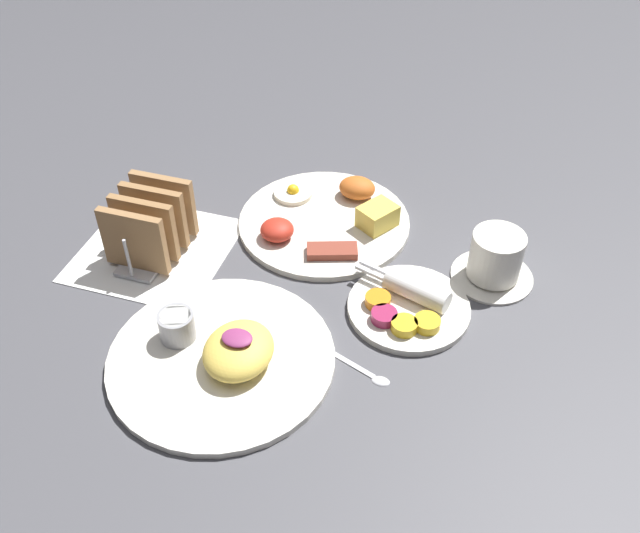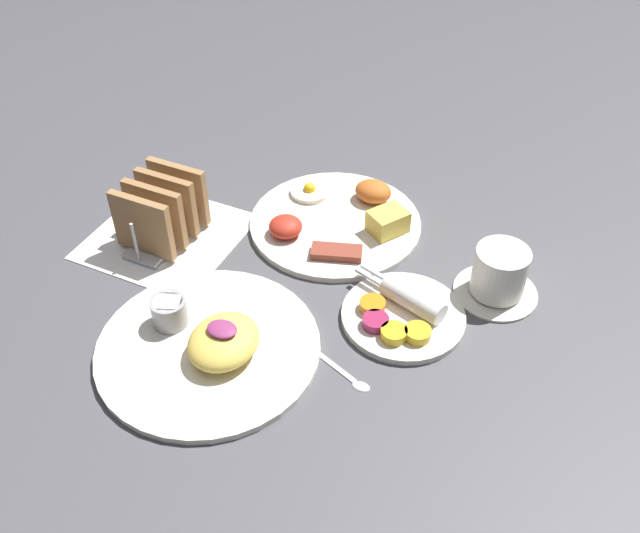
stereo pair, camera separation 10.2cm
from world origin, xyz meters
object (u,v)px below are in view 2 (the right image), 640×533
object	(u,v)px
plate_condiments	(402,315)
toast_rack	(162,211)
plate_foreground	(209,343)
coffee_cup	(499,275)
plate_breakfast	(339,220)

from	to	relation	value
plate_condiments	toast_rack	world-z (taller)	toast_rack
plate_foreground	coffee_cup	world-z (taller)	coffee_cup
plate_breakfast	plate_foreground	size ratio (longest dim) A/B	0.92
plate_breakfast	plate_foreground	bearing A→B (deg)	-98.11
plate_condiments	plate_foreground	world-z (taller)	plate_foreground
plate_condiments	plate_foreground	bearing A→B (deg)	-142.81
plate_foreground	toast_rack	bearing A→B (deg)	137.28
plate_foreground	coffee_cup	distance (m)	0.41
plate_breakfast	coffee_cup	distance (m)	0.27
coffee_cup	toast_rack	bearing A→B (deg)	-169.35
plate_condiments	plate_breakfast	bearing A→B (deg)	136.59
plate_foreground	toast_rack	world-z (taller)	toast_rack
plate_breakfast	plate_condiments	world-z (taller)	plate_breakfast
plate_breakfast	coffee_cup	world-z (taller)	coffee_cup
plate_foreground	coffee_cup	size ratio (longest dim) A/B	2.47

